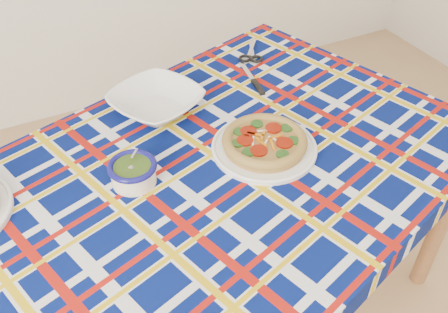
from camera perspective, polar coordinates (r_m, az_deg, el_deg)
name	(u,v)px	position (r m, az deg, el deg)	size (l,w,h in m)	color
dining_table	(205,196)	(1.30, -2.20, -4.52)	(1.67, 1.32, 0.69)	brown
tablecloth	(205,190)	(1.28, -2.22, -3.81)	(1.49, 0.94, 0.10)	#041153
main_focaccia_plate	(265,141)	(1.31, 4.66, 1.72)	(0.29, 0.29, 0.06)	olive
pesto_bowl	(133,171)	(1.23, -10.37, -1.64)	(0.12, 0.12, 0.07)	#253C10
serving_bowl	(156,102)	(1.46, -7.74, 6.17)	(0.25, 0.25, 0.06)	white
table_knife	(248,72)	(1.64, 2.72, 9.63)	(0.22, 0.02, 0.01)	silver
kitchen_scissors	(252,48)	(1.77, 3.19, 12.25)	(0.18, 0.09, 0.02)	silver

